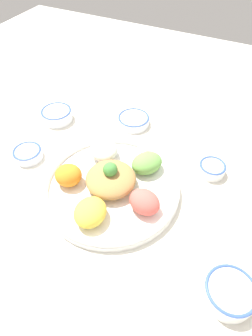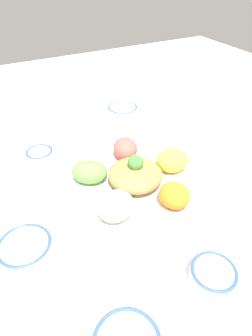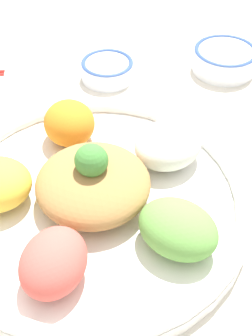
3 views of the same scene
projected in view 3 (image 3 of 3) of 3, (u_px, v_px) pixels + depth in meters
ground_plane at (69, 220)px, 0.59m from camera, size 2.40×2.40×0.00m
salad_platter at (94, 195)px, 0.59m from camera, size 0.39×0.39×0.11m
sauce_bowl_red at (225, 58)px, 0.83m from camera, size 0.11×0.11×0.04m
rice_bowl_blue at (107, 69)px, 0.81m from camera, size 0.09×0.09×0.03m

